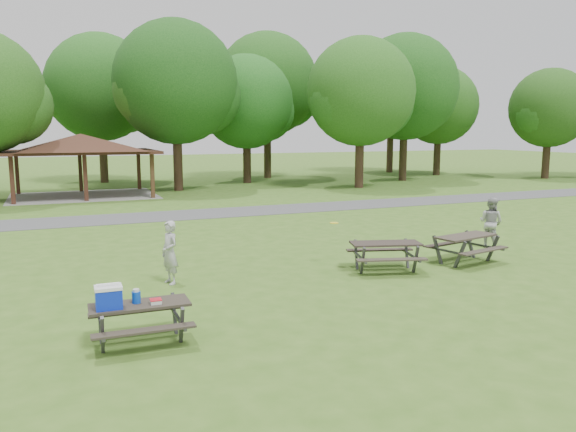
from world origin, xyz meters
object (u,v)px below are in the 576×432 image
Objects in this scene: picnic_table_middle at (386,249)px; frisbee_thrower at (170,253)px; frisbee_catcher at (491,222)px; picnic_table_near at (130,307)px.

picnic_table_middle is 5.98m from frisbee_thrower.
frisbee_catcher is at bearing 15.28° from picnic_table_middle.
frisbee_thrower is (1.51, 3.93, 0.10)m from picnic_table_near.
frisbee_catcher is at bearing 74.65° from frisbee_thrower.
frisbee_thrower is (-5.89, 1.03, 0.20)m from picnic_table_middle.
picnic_table_near is 13.21m from frisbee_catcher.
frisbee_catcher is (10.98, 0.36, 0.03)m from frisbee_thrower.
picnic_table_near is at bearing -38.26° from frisbee_thrower.
frisbee_thrower reaches higher than picnic_table_middle.
frisbee_thrower is at bearing 68.98° from picnic_table_near.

